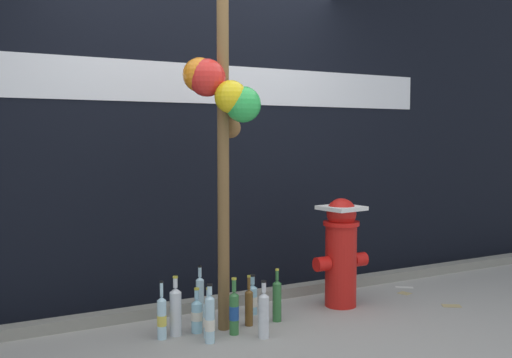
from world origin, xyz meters
TOP-DOWN VIEW (x-y plane):
  - ground_plane at (0.00, 0.00)m, footprint 14.00×14.00m
  - building_wall at (-0.00, 1.32)m, footprint 10.00×0.21m
  - curb_strip at (0.00, 0.96)m, footprint 8.00×0.12m
  - memorial_post at (-0.16, 0.45)m, footprint 0.58×0.43m
  - fire_hydrant at (0.88, 0.54)m, footprint 0.46×0.33m
  - bottle_0 at (0.26, 0.45)m, footprint 0.06×0.06m
  - bottle_1 at (-0.30, 0.37)m, footprint 0.06×0.06m
  - bottle_2 at (-0.48, 0.50)m, footprint 0.08×0.08m
  - bottle_3 at (0.01, 0.19)m, footprint 0.07×0.07m
  - bottle_4 at (0.04, 0.46)m, footprint 0.06×0.06m
  - bottle_5 at (-0.13, 0.34)m, footprint 0.06×0.06m
  - bottle_6 at (-0.33, 0.49)m, footprint 0.08×0.08m
  - bottle_7 at (-0.33, 0.27)m, footprint 0.06×0.06m
  - bottle_8 at (-0.58, 0.48)m, footprint 0.06×0.06m
  - bottle_9 at (0.19, 0.68)m, footprint 0.07×0.07m
  - bottle_10 at (-0.20, 0.74)m, footprint 0.06×0.06m
  - litter_0 at (1.56, 0.57)m, footprint 0.11×0.11m
  - litter_1 at (1.63, 0.12)m, footprint 0.16×0.15m
  - litter_2 at (1.70, 0.72)m, footprint 0.15×0.13m

SIDE VIEW (x-z plane):
  - ground_plane at x=0.00m, z-range 0.00..0.00m
  - litter_0 at x=1.56m, z-range 0.00..0.01m
  - litter_1 at x=1.63m, z-range 0.00..0.01m
  - litter_2 at x=1.70m, z-range 0.00..0.01m
  - curb_strip at x=0.00m, z-range 0.00..0.08m
  - bottle_9 at x=0.19m, z-range -0.03..0.26m
  - bottle_6 at x=-0.33m, z-range -0.03..0.27m
  - bottle_1 at x=-0.30m, z-range -0.04..0.29m
  - bottle_4 at x=0.04m, z-range -0.04..0.31m
  - bottle_8 at x=-0.58m, z-range -0.05..0.33m
  - bottle_5 at x=-0.13m, z-range -0.04..0.34m
  - bottle_0 at x=0.26m, z-range -0.03..0.34m
  - bottle_7 at x=-0.33m, z-range -0.03..0.35m
  - bottle_3 at x=0.01m, z-range -0.03..0.35m
  - bottle_10 at x=-0.20m, z-range -0.03..0.36m
  - bottle_2 at x=-0.48m, z-range -0.03..0.36m
  - fire_hydrant at x=0.88m, z-range 0.02..0.85m
  - memorial_post at x=-0.16m, z-range 0.25..3.24m
  - building_wall at x=0.00m, z-range 0.00..3.80m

